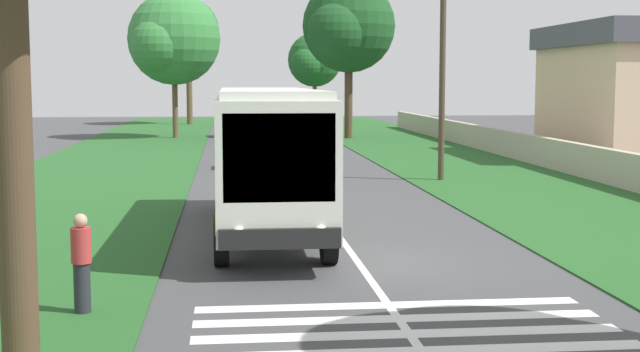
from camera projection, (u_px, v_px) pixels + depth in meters
name	position (u px, v px, depth m)	size (l,w,h in m)	color
ground	(360.00, 265.00, 19.03)	(160.00, 160.00, 0.00)	#424244
grass_verge_left	(83.00, 187.00, 33.03)	(120.00, 8.00, 0.04)	#235623
grass_verge_right	(511.00, 181.00, 34.71)	(120.00, 8.00, 0.04)	#235623
centre_line	(302.00, 184.00, 33.87)	(110.00, 0.16, 0.01)	silver
coach_bus	(267.00, 151.00, 22.74)	(11.16, 2.62, 3.73)	silver
zebra_crossing	(409.00, 334.00, 13.89)	(4.05, 6.80, 0.01)	silver
trailing_car_0	(254.00, 154.00, 39.95)	(4.30, 1.78, 1.43)	gray
trailing_car_1	(308.00, 139.00, 49.85)	(4.30, 1.78, 1.43)	silver
trailing_minibus_0	(296.00, 117.00, 58.18)	(6.00, 2.14, 2.53)	silver
roadside_tree_left_0	(187.00, 31.00, 78.85)	(6.46, 5.38, 11.16)	brown
roadside_tree_left_2	(172.00, 41.00, 60.21)	(7.07, 6.28, 9.87)	brown
roadside_tree_right_0	(313.00, 61.00, 80.71)	(5.74, 4.89, 8.21)	brown
roadside_tree_right_2	(346.00, 29.00, 59.70)	(7.36, 6.26, 10.69)	#4C3826
utility_pole	(442.00, 78.00, 34.72)	(0.24, 1.40, 7.70)	#473828
roadside_wall	(549.00, 153.00, 39.93)	(70.00, 0.40, 1.33)	#B2A893
pedestrian	(81.00, 262.00, 14.94)	(0.34, 0.34, 1.69)	#26262D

